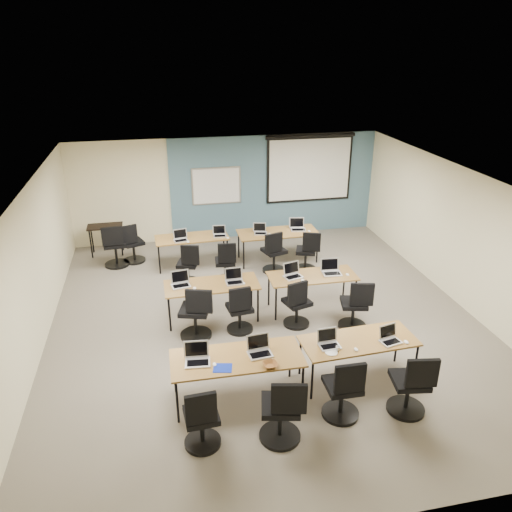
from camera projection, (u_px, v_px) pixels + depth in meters
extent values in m
cube|color=#6B6354|center=(265.00, 320.00, 9.60)|extent=(8.00, 9.00, 0.02)
cube|color=white|center=(266.00, 183.00, 8.51)|extent=(8.00, 9.00, 0.02)
cube|color=beige|center=(227.00, 188.00, 13.08)|extent=(8.00, 0.04, 2.70)
cube|color=beige|center=(365.00, 431.00, 5.02)|extent=(8.00, 0.04, 2.70)
cube|color=beige|center=(32.00, 275.00, 8.30)|extent=(0.04, 9.00, 2.70)
cube|color=beige|center=(464.00, 239.00, 9.80)|extent=(0.04, 9.00, 2.70)
cube|color=#3D5977|center=(274.00, 186.00, 13.29)|extent=(5.50, 0.04, 2.70)
cube|color=#ACAEB0|center=(216.00, 186.00, 12.93)|extent=(1.28, 0.02, 0.98)
cube|color=white|center=(216.00, 186.00, 12.92)|extent=(1.20, 0.02, 0.90)
cube|color=black|center=(309.00, 168.00, 13.24)|extent=(2.32, 0.03, 1.82)
cube|color=white|center=(310.00, 170.00, 13.24)|extent=(2.20, 0.02, 1.62)
cylinder|color=black|center=(311.00, 136.00, 12.89)|extent=(2.40, 0.10, 0.10)
cube|color=#A37746|center=(237.00, 358.00, 7.23)|extent=(1.93, 0.80, 0.03)
cylinder|color=black|center=(177.00, 402.00, 6.90)|extent=(0.04, 0.04, 0.70)
cylinder|color=black|center=(303.00, 385.00, 7.24)|extent=(0.04, 0.04, 0.70)
cylinder|color=black|center=(174.00, 372.00, 7.51)|extent=(0.04, 0.04, 0.70)
cylinder|color=black|center=(290.00, 358.00, 7.85)|extent=(0.04, 0.04, 0.70)
cube|color=#A97F4B|center=(359.00, 341.00, 7.65)|extent=(1.78, 0.74, 0.03)
cylinder|color=black|center=(312.00, 380.00, 7.36)|extent=(0.04, 0.04, 0.70)
cylinder|color=black|center=(415.00, 366.00, 7.67)|extent=(0.04, 0.04, 0.70)
cylinder|color=black|center=(300.00, 355.00, 7.92)|extent=(0.04, 0.04, 0.70)
cylinder|color=black|center=(397.00, 343.00, 8.23)|extent=(0.04, 0.04, 0.70)
cube|color=#9F7039|center=(212.00, 285.00, 9.37)|extent=(1.77, 0.74, 0.03)
cylinder|color=black|center=(170.00, 314.00, 9.09)|extent=(0.04, 0.04, 0.70)
cylinder|color=black|center=(258.00, 305.00, 9.40)|extent=(0.04, 0.04, 0.70)
cylinder|color=black|center=(168.00, 299.00, 9.64)|extent=(0.04, 0.04, 0.70)
cylinder|color=black|center=(252.00, 290.00, 9.95)|extent=(0.04, 0.04, 0.70)
cube|color=#A36C3A|center=(312.00, 276.00, 9.72)|extent=(1.72, 0.72, 0.03)
cylinder|color=black|center=(276.00, 304.00, 9.45)|extent=(0.04, 0.04, 0.70)
cylinder|color=black|center=(355.00, 296.00, 9.75)|extent=(0.04, 0.04, 0.70)
cylinder|color=black|center=(269.00, 290.00, 9.98)|extent=(0.04, 0.04, 0.70)
cylinder|color=black|center=(344.00, 282.00, 10.28)|extent=(0.04, 0.04, 0.70)
cube|color=#A07239|center=(192.00, 238.00, 11.59)|extent=(1.69, 0.70, 0.03)
cylinder|color=black|center=(159.00, 260.00, 11.32)|extent=(0.04, 0.04, 0.70)
cylinder|color=black|center=(227.00, 254.00, 11.62)|extent=(0.04, 0.04, 0.70)
cylinder|color=black|center=(159.00, 250.00, 11.85)|extent=(0.04, 0.04, 0.70)
cylinder|color=black|center=(224.00, 245.00, 12.14)|extent=(0.04, 0.04, 0.70)
cube|color=#915D36|center=(278.00, 233.00, 11.88)|extent=(1.91, 0.79, 0.03)
cylinder|color=black|center=(244.00, 255.00, 11.56)|extent=(0.04, 0.04, 0.70)
cylinder|color=black|center=(317.00, 249.00, 11.90)|extent=(0.04, 0.04, 0.70)
cylinder|color=black|center=(239.00, 244.00, 12.17)|extent=(0.04, 0.04, 0.70)
cylinder|color=black|center=(309.00, 239.00, 12.50)|extent=(0.04, 0.04, 0.70)
cube|color=#ADAEB1|center=(198.00, 363.00, 7.09)|extent=(0.36, 0.26, 0.02)
cube|color=black|center=(198.00, 363.00, 7.06)|extent=(0.30, 0.15, 0.00)
cube|color=#ADAEB1|center=(196.00, 349.00, 7.16)|extent=(0.36, 0.07, 0.25)
cube|color=black|center=(196.00, 349.00, 7.15)|extent=(0.31, 0.05, 0.20)
ellipsoid|color=white|center=(214.00, 364.00, 7.05)|extent=(0.08, 0.10, 0.03)
cylinder|color=black|center=(203.00, 442.00, 6.66)|extent=(0.49, 0.49, 0.05)
cylinder|color=black|center=(202.00, 431.00, 6.58)|extent=(0.06, 0.06, 0.44)
cube|color=black|center=(201.00, 415.00, 6.48)|extent=(0.44, 0.44, 0.08)
cube|color=black|center=(201.00, 409.00, 6.19)|extent=(0.40, 0.06, 0.44)
cube|color=silver|center=(260.00, 354.00, 7.27)|extent=(0.34, 0.25, 0.02)
cube|color=black|center=(260.00, 354.00, 7.25)|extent=(0.29, 0.15, 0.00)
cube|color=silver|center=(258.00, 342.00, 7.34)|extent=(0.34, 0.06, 0.24)
cube|color=black|center=(258.00, 342.00, 7.34)|extent=(0.30, 0.05, 0.19)
ellipsoid|color=white|center=(273.00, 361.00, 7.13)|extent=(0.07, 0.10, 0.03)
cylinder|color=black|center=(280.00, 435.00, 6.77)|extent=(0.57, 0.57, 0.05)
cylinder|color=black|center=(280.00, 423.00, 6.68)|extent=(0.06, 0.06, 0.50)
cube|color=black|center=(280.00, 405.00, 6.56)|extent=(0.50, 0.50, 0.08)
cube|color=black|center=(289.00, 399.00, 6.26)|extent=(0.46, 0.06, 0.44)
cube|color=#B1B1B7|center=(330.00, 346.00, 7.47)|extent=(0.31, 0.23, 0.02)
cube|color=black|center=(330.00, 346.00, 7.44)|extent=(0.26, 0.13, 0.00)
cube|color=#B1B1B7|center=(327.00, 335.00, 7.53)|extent=(0.31, 0.06, 0.22)
cube|color=black|center=(327.00, 335.00, 7.52)|extent=(0.27, 0.04, 0.18)
ellipsoid|color=white|center=(356.00, 349.00, 7.39)|extent=(0.08, 0.10, 0.03)
cylinder|color=black|center=(340.00, 413.00, 7.18)|extent=(0.54, 0.54, 0.05)
cylinder|color=black|center=(341.00, 401.00, 7.09)|extent=(0.06, 0.06, 0.48)
cube|color=black|center=(342.00, 385.00, 6.98)|extent=(0.48, 0.48, 0.08)
cube|color=black|center=(350.00, 378.00, 6.67)|extent=(0.43, 0.06, 0.44)
cube|color=silver|center=(391.00, 342.00, 7.57)|extent=(0.30, 0.22, 0.02)
cube|color=black|center=(391.00, 342.00, 7.55)|extent=(0.26, 0.13, 0.00)
cube|color=silver|center=(388.00, 331.00, 7.63)|extent=(0.30, 0.06, 0.21)
cube|color=black|center=(388.00, 331.00, 7.63)|extent=(0.27, 0.04, 0.17)
ellipsoid|color=white|center=(406.00, 342.00, 7.56)|extent=(0.08, 0.11, 0.04)
cylinder|color=black|center=(405.00, 408.00, 7.26)|extent=(0.55, 0.55, 0.05)
cylinder|color=black|center=(407.00, 396.00, 7.18)|extent=(0.06, 0.06, 0.49)
cube|color=black|center=(410.00, 380.00, 7.06)|extent=(0.49, 0.49, 0.08)
cube|color=black|center=(422.00, 373.00, 6.76)|extent=(0.44, 0.06, 0.44)
cube|color=silver|center=(181.00, 286.00, 9.28)|extent=(0.34, 0.25, 0.02)
cube|color=black|center=(181.00, 286.00, 9.26)|extent=(0.29, 0.14, 0.00)
cube|color=silver|center=(180.00, 276.00, 9.35)|extent=(0.34, 0.06, 0.24)
cube|color=black|center=(180.00, 277.00, 9.34)|extent=(0.30, 0.04, 0.19)
ellipsoid|color=white|center=(194.00, 288.00, 9.19)|extent=(0.08, 0.11, 0.04)
cylinder|color=black|center=(196.00, 335.00, 9.06)|extent=(0.57, 0.57, 0.05)
cylinder|color=black|center=(195.00, 324.00, 8.97)|extent=(0.06, 0.06, 0.51)
cube|color=black|center=(195.00, 310.00, 8.85)|extent=(0.51, 0.51, 0.08)
cube|color=black|center=(199.00, 301.00, 8.55)|extent=(0.46, 0.06, 0.44)
cube|color=silver|center=(235.00, 283.00, 9.40)|extent=(0.33, 0.24, 0.02)
cube|color=black|center=(235.00, 282.00, 9.38)|extent=(0.28, 0.14, 0.00)
cube|color=silver|center=(234.00, 274.00, 9.47)|extent=(0.33, 0.06, 0.23)
cube|color=black|center=(234.00, 274.00, 9.46)|extent=(0.29, 0.04, 0.19)
ellipsoid|color=white|center=(244.00, 283.00, 9.37)|extent=(0.08, 0.10, 0.03)
cylinder|color=black|center=(240.00, 329.00, 9.25)|extent=(0.49, 0.49, 0.05)
cylinder|color=black|center=(240.00, 320.00, 9.17)|extent=(0.06, 0.06, 0.43)
cube|color=black|center=(240.00, 308.00, 9.07)|extent=(0.43, 0.43, 0.08)
cube|color=black|center=(240.00, 299.00, 8.78)|extent=(0.39, 0.06, 0.44)
cube|color=#BBBBBB|center=(293.00, 277.00, 9.63)|extent=(0.34, 0.25, 0.02)
cube|color=black|center=(293.00, 277.00, 9.60)|extent=(0.29, 0.15, 0.00)
cube|color=#BBBBBB|center=(291.00, 268.00, 9.70)|extent=(0.34, 0.06, 0.24)
cube|color=black|center=(292.00, 268.00, 9.69)|extent=(0.30, 0.05, 0.19)
ellipsoid|color=white|center=(303.00, 280.00, 9.49)|extent=(0.07, 0.10, 0.04)
cylinder|color=black|center=(296.00, 323.00, 9.44)|extent=(0.50, 0.50, 0.05)
cylinder|color=black|center=(297.00, 314.00, 9.36)|extent=(0.06, 0.06, 0.44)
cube|color=black|center=(297.00, 302.00, 9.25)|extent=(0.44, 0.44, 0.08)
cube|color=black|center=(297.00, 294.00, 8.96)|extent=(0.40, 0.06, 0.44)
cube|color=#AAAAB4|center=(332.00, 274.00, 9.76)|extent=(0.36, 0.26, 0.02)
cube|color=black|center=(332.00, 274.00, 9.74)|extent=(0.31, 0.15, 0.00)
cube|color=#AAAAB4|center=(330.00, 264.00, 9.83)|extent=(0.36, 0.07, 0.25)
cube|color=black|center=(330.00, 264.00, 9.82)|extent=(0.32, 0.05, 0.20)
ellipsoid|color=white|center=(347.00, 275.00, 9.71)|extent=(0.09, 0.11, 0.04)
cylinder|color=black|center=(352.00, 325.00, 9.36)|extent=(0.52, 0.52, 0.05)
cylinder|color=black|center=(353.00, 316.00, 9.28)|extent=(0.06, 0.06, 0.46)
cube|color=black|center=(354.00, 303.00, 9.17)|extent=(0.46, 0.46, 0.08)
cube|color=black|center=(362.00, 295.00, 8.88)|extent=(0.42, 0.06, 0.44)
cube|color=#B4B4B5|center=(181.00, 241.00, 11.35)|extent=(0.32, 0.23, 0.02)
cube|color=black|center=(181.00, 240.00, 11.33)|extent=(0.27, 0.13, 0.00)
cube|color=#B4B4B5|center=(180.00, 234.00, 11.41)|extent=(0.32, 0.06, 0.22)
cube|color=black|center=(180.00, 234.00, 11.40)|extent=(0.28, 0.04, 0.18)
ellipsoid|color=white|center=(188.00, 242.00, 11.28)|extent=(0.08, 0.11, 0.04)
cylinder|color=black|center=(189.00, 282.00, 11.03)|extent=(0.48, 0.48, 0.05)
cylinder|color=black|center=(188.00, 274.00, 10.96)|extent=(0.06, 0.06, 0.42)
cube|color=black|center=(187.00, 264.00, 10.86)|extent=(0.42, 0.42, 0.08)
cube|color=black|center=(190.00, 255.00, 10.59)|extent=(0.38, 0.06, 0.44)
cube|color=#BCBCBC|center=(220.00, 236.00, 11.61)|extent=(0.30, 0.22, 0.02)
cube|color=black|center=(220.00, 236.00, 11.59)|extent=(0.26, 0.13, 0.00)
cube|color=#BCBCBC|center=(219.00, 230.00, 11.67)|extent=(0.30, 0.06, 0.21)
cube|color=black|center=(219.00, 230.00, 11.66)|extent=(0.26, 0.04, 0.17)
ellipsoid|color=white|center=(228.00, 238.00, 11.50)|extent=(0.07, 0.10, 0.03)
cylinder|color=black|center=(226.00, 280.00, 11.13)|extent=(0.48, 0.48, 0.05)
cylinder|color=black|center=(225.00, 272.00, 11.05)|extent=(0.06, 0.06, 0.43)
cube|color=black|center=(225.00, 261.00, 10.95)|extent=(0.43, 0.43, 0.08)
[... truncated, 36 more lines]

